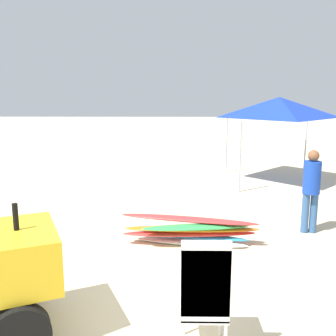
{
  "coord_description": "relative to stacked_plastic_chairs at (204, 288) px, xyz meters",
  "views": [
    {
      "loc": [
        0.56,
        -4.42,
        2.66
      ],
      "look_at": [
        0.47,
        2.75,
        1.26
      ],
      "focal_mm": 40.91,
      "sensor_mm": 36.0,
      "label": 1
    }
  ],
  "objects": [
    {
      "name": "surfboard_pile",
      "position": [
        0.02,
        2.96,
        -0.5
      ],
      "size": [
        2.53,
        0.83,
        0.48
      ],
      "color": "white",
      "rests_on": "ground"
    },
    {
      "name": "lifeguard_near_center",
      "position": [
        2.32,
        3.57,
        0.18
      ],
      "size": [
        0.32,
        0.32,
        1.62
      ],
      "color": "#33598C",
      "rests_on": "ground"
    },
    {
      "name": "popup_canopy",
      "position": [
        2.83,
        8.02,
        1.5
      ],
      "size": [
        2.72,
        2.72,
        2.56
      ],
      "color": "#B2B2B7",
      "rests_on": "ground"
    },
    {
      "name": "stacked_plastic_chairs",
      "position": [
        0.0,
        0.0,
        0.0
      ],
      "size": [
        0.48,
        0.48,
        1.29
      ],
      "color": "white",
      "rests_on": "ground"
    },
    {
      "name": "ground",
      "position": [
        -0.88,
        0.88,
        -0.74
      ],
      "size": [
        80.0,
        80.0,
        0.0
      ],
      "primitive_type": "plane",
      "color": "beige"
    }
  ]
}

